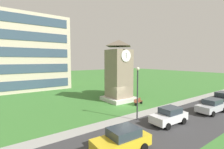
{
  "coord_description": "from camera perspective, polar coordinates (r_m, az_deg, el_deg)",
  "views": [
    {
      "loc": [
        -15.09,
        -17.96,
        6.42
      ],
      "look_at": [
        0.6,
        3.26,
        4.16
      ],
      "focal_mm": 26.27,
      "sensor_mm": 36.0,
      "label": 1
    }
  ],
  "objects": [
    {
      "name": "parked_car_yellow",
      "position": [
        12.4,
        3.45,
        -21.76
      ],
      "size": [
        4.24,
        2.2,
        1.69
      ],
      "color": "gold",
      "rests_on": "ground"
    },
    {
      "name": "kerb_strip",
      "position": [
        21.16,
        11.7,
        -12.86
      ],
      "size": [
        120.0,
        1.6,
        0.01
      ],
      "primitive_type": "cube",
      "color": "#9E9E99",
      "rests_on": "ground"
    },
    {
      "name": "parked_car_black",
      "position": [
        29.87,
        34.14,
        -6.68
      ],
      "size": [
        4.64,
        2.2,
        1.69
      ],
      "color": "black",
      "rests_on": "ground"
    },
    {
      "name": "parked_car_silver",
      "position": [
        23.91,
        31.34,
        -9.27
      ],
      "size": [
        4.61,
        2.1,
        1.69
      ],
      "color": "silver",
      "rests_on": "ground"
    },
    {
      "name": "tree_by_building",
      "position": [
        30.48,
        2.2,
        -0.43
      ],
      "size": [
        4.45,
        4.45,
        5.82
      ],
      "color": "#513823",
      "rests_on": "ground"
    },
    {
      "name": "street_asphalt",
      "position": [
        18.69,
        22.18,
        -15.55
      ],
      "size": [
        120.0,
        7.2,
        0.01
      ],
      "primitive_type": "cube",
      "color": "#38383A",
      "rests_on": "ground"
    },
    {
      "name": "park_bench",
      "position": [
        24.43,
        9.1,
        -9.28
      ],
      "size": [
        1.86,
        0.9,
        0.88
      ],
      "color": "brown",
      "rests_on": "ground"
    },
    {
      "name": "ground_plane",
      "position": [
        24.32,
        3.5,
        -10.41
      ],
      "size": [
        160.0,
        160.0,
        0.0
      ],
      "primitive_type": "plane",
      "color": "#3D7A33"
    },
    {
      "name": "office_building",
      "position": [
        42.77,
        -30.34,
        6.36
      ],
      "size": [
        20.17,
        13.21,
        16.0
      ],
      "color": "beige",
      "rests_on": "ground"
    },
    {
      "name": "clock_tower",
      "position": [
        26.05,
        2.39,
        0.21
      ],
      "size": [
        4.43,
        4.43,
        9.66
      ],
      "color": "gray",
      "rests_on": "ground"
    },
    {
      "name": "street_lamp",
      "position": [
        17.71,
        8.87,
        -4.44
      ],
      "size": [
        0.36,
        0.36,
        5.73
      ],
      "color": "#333338",
      "rests_on": "ground"
    },
    {
      "name": "parked_car_white",
      "position": [
        18.0,
        19.26,
        -13.39
      ],
      "size": [
        4.1,
        2.08,
        1.69
      ],
      "color": "silver",
      "rests_on": "ground"
    }
  ]
}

